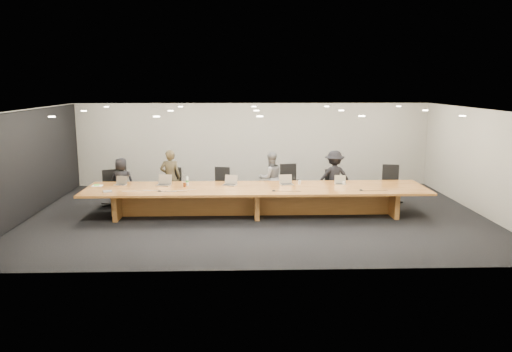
{
  "coord_description": "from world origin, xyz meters",
  "views": [
    {
      "loc": [
        -0.43,
        -12.9,
        3.48
      ],
      "look_at": [
        0.0,
        0.3,
        1.0
      ],
      "focal_mm": 35.0,
      "sensor_mm": 36.0,
      "label": 1
    }
  ],
  "objects_px": {
    "chair_right": "(333,186)",
    "laptop_b": "(163,180)",
    "conference_table": "(256,196)",
    "paper_cup_far": "(344,183)",
    "chair_far_right": "(391,184)",
    "av_box": "(108,191)",
    "laptop_e": "(340,180)",
    "laptop_a": "(120,181)",
    "amber_mug": "(185,185)",
    "chair_left": "(172,186)",
    "mic_right": "(361,190)",
    "laptop_c": "(229,180)",
    "chair_mid_right": "(290,184)",
    "mic_left": "(159,191)",
    "person_a": "(122,182)",
    "person_d": "(334,177)",
    "laptop_d": "(287,180)",
    "chair_far_left": "(111,188)",
    "person_c": "(271,178)",
    "chair_mid_left": "(220,186)",
    "water_bottle": "(187,181)",
    "person_b": "(170,177)",
    "mic_center": "(274,191)"
  },
  "relations": [
    {
      "from": "chair_far_left",
      "to": "mic_left",
      "type": "bearing_deg",
      "value": -64.57
    },
    {
      "from": "chair_right",
      "to": "laptop_b",
      "type": "distance_m",
      "value": 4.88
    },
    {
      "from": "chair_left",
      "to": "laptop_c",
      "type": "height_order",
      "value": "chair_left"
    },
    {
      "from": "chair_far_left",
      "to": "water_bottle",
      "type": "xyz_separation_m",
      "value": [
        2.27,
        -0.89,
        0.35
      ]
    },
    {
      "from": "chair_mid_right",
      "to": "mic_left",
      "type": "xyz_separation_m",
      "value": [
        -3.52,
        -1.68,
        0.18
      ]
    },
    {
      "from": "laptop_e",
      "to": "laptop_b",
      "type": "bearing_deg",
      "value": -172.87
    },
    {
      "from": "chair_mid_left",
      "to": "laptop_b",
      "type": "height_order",
      "value": "chair_mid_left"
    },
    {
      "from": "chair_mid_right",
      "to": "amber_mug",
      "type": "bearing_deg",
      "value": -170.82
    },
    {
      "from": "person_a",
      "to": "paper_cup_far",
      "type": "height_order",
      "value": "person_a"
    },
    {
      "from": "chair_far_right",
      "to": "laptop_b",
      "type": "height_order",
      "value": "chair_far_right"
    },
    {
      "from": "chair_right",
      "to": "mic_right",
      "type": "distance_m",
      "value": 1.77
    },
    {
      "from": "laptop_a",
      "to": "amber_mug",
      "type": "xyz_separation_m",
      "value": [
        1.77,
        -0.28,
        -0.07
      ]
    },
    {
      "from": "laptop_b",
      "to": "paper_cup_far",
      "type": "xyz_separation_m",
      "value": [
        4.88,
        -0.08,
        -0.1
      ]
    },
    {
      "from": "laptop_e",
      "to": "chair_right",
      "type": "bearing_deg",
      "value": 98.68
    },
    {
      "from": "chair_far_right",
      "to": "laptop_c",
      "type": "height_order",
      "value": "chair_far_right"
    },
    {
      "from": "chair_mid_left",
      "to": "av_box",
      "type": "xyz_separation_m",
      "value": [
        -2.78,
        -1.76,
        0.23
      ]
    },
    {
      "from": "chair_far_right",
      "to": "paper_cup_far",
      "type": "height_order",
      "value": "chair_far_right"
    },
    {
      "from": "mic_left",
      "to": "person_d",
      "type": "bearing_deg",
      "value": 19.45
    },
    {
      "from": "person_c",
      "to": "laptop_e",
      "type": "height_order",
      "value": "person_c"
    },
    {
      "from": "laptop_d",
      "to": "laptop_e",
      "type": "xyz_separation_m",
      "value": [
        1.47,
        0.04,
        -0.02
      ]
    },
    {
      "from": "chair_far_left",
      "to": "mic_center",
      "type": "height_order",
      "value": "chair_far_left"
    },
    {
      "from": "laptop_d",
      "to": "paper_cup_far",
      "type": "distance_m",
      "value": 1.55
    },
    {
      "from": "conference_table",
      "to": "av_box",
      "type": "xyz_separation_m",
      "value": [
        -3.79,
        -0.45,
        0.25
      ]
    },
    {
      "from": "laptop_d",
      "to": "water_bottle",
      "type": "relative_size",
      "value": 1.47
    },
    {
      "from": "person_d",
      "to": "paper_cup_far",
      "type": "distance_m",
      "value": 1.01
    },
    {
      "from": "person_b",
      "to": "person_d",
      "type": "relative_size",
      "value": 1.04
    },
    {
      "from": "chair_far_right",
      "to": "person_c",
      "type": "xyz_separation_m",
      "value": [
        -3.51,
        0.04,
        0.19
      ]
    },
    {
      "from": "chair_right",
      "to": "laptop_d",
      "type": "relative_size",
      "value": 2.87
    },
    {
      "from": "chair_left",
      "to": "mic_right",
      "type": "relative_size",
      "value": 9.93
    },
    {
      "from": "laptop_d",
      "to": "mic_right",
      "type": "xyz_separation_m",
      "value": [
        1.85,
        -0.77,
        -0.12
      ]
    },
    {
      "from": "laptop_d",
      "to": "av_box",
      "type": "distance_m",
      "value": 4.69
    },
    {
      "from": "person_d",
      "to": "mic_left",
      "type": "distance_m",
      "value": 5.08
    },
    {
      "from": "conference_table",
      "to": "paper_cup_far",
      "type": "distance_m",
      "value": 2.41
    },
    {
      "from": "chair_far_left",
      "to": "mic_right",
      "type": "height_order",
      "value": "chair_far_left"
    },
    {
      "from": "person_a",
      "to": "laptop_e",
      "type": "relative_size",
      "value": 4.58
    },
    {
      "from": "laptop_a",
      "to": "av_box",
      "type": "relative_size",
      "value": 1.43
    },
    {
      "from": "chair_mid_left",
      "to": "laptop_d",
      "type": "relative_size",
      "value": 3.09
    },
    {
      "from": "laptop_e",
      "to": "mic_center",
      "type": "bearing_deg",
      "value": -149.5
    },
    {
      "from": "person_d",
      "to": "laptop_d",
      "type": "bearing_deg",
      "value": 31.74
    },
    {
      "from": "person_d",
      "to": "laptop_a",
      "type": "distance_m",
      "value": 6.04
    },
    {
      "from": "conference_table",
      "to": "paper_cup_far",
      "type": "relative_size",
      "value": 105.14
    },
    {
      "from": "laptop_a",
      "to": "mic_right",
      "type": "height_order",
      "value": "laptop_a"
    },
    {
      "from": "paper_cup_far",
      "to": "av_box",
      "type": "height_order",
      "value": "paper_cup_far"
    },
    {
      "from": "mic_right",
      "to": "person_d",
      "type": "bearing_deg",
      "value": 102.22
    },
    {
      "from": "chair_left",
      "to": "paper_cup_far",
      "type": "bearing_deg",
      "value": -5.99
    },
    {
      "from": "person_d",
      "to": "laptop_a",
      "type": "height_order",
      "value": "person_d"
    },
    {
      "from": "mic_center",
      "to": "mic_right",
      "type": "height_order",
      "value": "same"
    },
    {
      "from": "water_bottle",
      "to": "av_box",
      "type": "xyz_separation_m",
      "value": [
        -1.93,
        -0.76,
        -0.1
      ]
    },
    {
      "from": "person_a",
      "to": "person_d",
      "type": "bearing_deg",
      "value": -178.46
    },
    {
      "from": "chair_far_left",
      "to": "person_d",
      "type": "xyz_separation_m",
      "value": [
        6.43,
        0.07,
        0.26
      ]
    }
  ]
}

